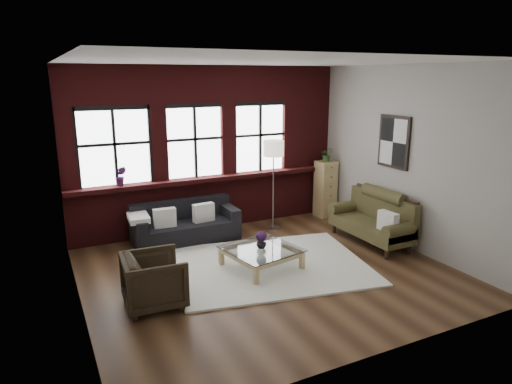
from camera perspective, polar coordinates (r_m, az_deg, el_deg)
name	(u,v)px	position (r m, az deg, el deg)	size (l,w,h in m)	color
floor	(267,271)	(7.31, 1.41, -9.90)	(5.50, 5.50, 0.00)	#402817
ceiling	(269,61)	(6.67, 1.58, 16.03)	(5.50, 5.50, 0.00)	white
wall_back	(209,149)	(9.07, -5.93, 5.35)	(5.50, 5.50, 0.00)	#A7A49B
wall_front	(382,218)	(4.82, 15.51, -3.11)	(5.50, 5.50, 0.00)	#A7A49B
wall_left	(71,193)	(6.07, -22.13, -0.09)	(5.00, 5.00, 0.00)	#A7A49B
wall_right	(406,158)	(8.44, 18.29, 4.04)	(5.00, 5.00, 0.00)	#A7A49B
brick_backwall	(210,150)	(9.01, -5.80, 5.30)	(5.50, 0.12, 3.20)	#491112
sill_ledge	(212,178)	(9.03, -5.51, 1.71)	(5.50, 0.30, 0.08)	#491112
window_left	(115,148)	(8.54, -17.26, 5.26)	(1.38, 0.10, 1.50)	black
window_mid	(195,143)	(8.90, -7.66, 6.11)	(1.38, 0.10, 1.50)	black
window_right	(260,139)	(9.44, 0.46, 6.70)	(1.38, 0.10, 1.50)	black
wall_poster	(394,142)	(8.59, 16.88, 6.01)	(0.05, 0.74, 0.94)	black
shag_rug	(270,265)	(7.50, 1.79, -9.14)	(3.04, 2.39, 0.03)	white
dark_sofa	(186,223)	(8.58, -8.79, -3.85)	(1.93, 0.78, 0.70)	black
pillow_a	(165,218)	(8.32, -11.35, -3.18)	(0.40, 0.14, 0.34)	white
pillow_b	(204,212)	(8.53, -6.57, -2.56)	(0.40, 0.14, 0.34)	white
vintage_settee	(371,219)	(8.62, 14.15, -3.25)	(0.77, 1.74, 0.93)	#423C1E
pillow_settee	(388,222)	(8.16, 16.17, -3.56)	(0.14, 0.38, 0.34)	white
armchair	(154,280)	(6.32, -12.61, -10.72)	(0.77, 0.80, 0.72)	black
coffee_table	(261,258)	(7.37, 0.67, -8.30)	(1.04, 1.04, 0.35)	tan
vase	(261,243)	(7.28, 0.67, -6.44)	(0.16, 0.16, 0.16)	#B2B2B2
flowers	(261,236)	(7.24, 0.67, -5.57)	(0.17, 0.17, 0.17)	#421B4F
drawer_chest	(325,189)	(10.03, 8.65, 0.38)	(0.38, 0.38, 1.23)	tan
potted_plant_top	(327,154)	(9.88, 8.82, 4.67)	(0.27, 0.23, 0.30)	#2D5923
floor_lamp	(273,182)	(9.01, 2.17, 1.28)	(0.40, 0.40, 1.94)	#A5A5A8
sill_plant	(121,176)	(8.51, -16.55, 1.91)	(0.20, 0.16, 0.36)	#421B4F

